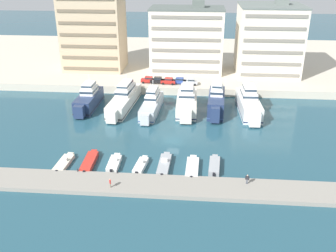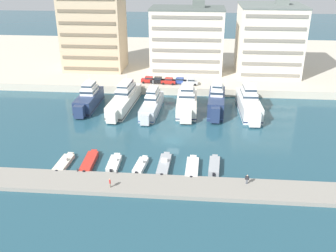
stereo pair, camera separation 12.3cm
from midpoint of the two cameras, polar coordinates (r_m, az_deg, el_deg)
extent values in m
plane|color=#234C5B|center=(77.71, 0.78, -2.22)|extent=(400.00, 400.00, 0.00)
cube|color=beige|center=(136.57, 2.73, 10.00)|extent=(180.00, 70.00, 2.11)
cube|color=gray|center=(62.22, -0.41, -9.19)|extent=(120.00, 6.17, 0.72)
cube|color=navy|center=(96.66, -11.90, 3.82)|extent=(4.40, 13.39, 3.47)
cube|color=navy|center=(89.93, -13.30, 2.17)|extent=(2.32, 2.12, 2.95)
cube|color=black|center=(97.05, -11.84, 3.19)|extent=(4.45, 13.52, 0.24)
cube|color=white|center=(96.74, -11.85, 5.40)|extent=(3.34, 5.65, 1.48)
cube|color=#233342|center=(96.69, -11.86, 5.48)|extent=(3.38, 5.71, 0.53)
cube|color=white|center=(96.32, -11.92, 6.15)|extent=(2.61, 4.41, 1.22)
cube|color=#233342|center=(96.29, -11.92, 6.22)|extent=(2.64, 4.45, 0.44)
cylinder|color=silver|center=(96.64, -11.85, 7.16)|extent=(0.16, 0.16, 1.80)
cube|color=navy|center=(103.29, -10.72, 4.79)|extent=(3.54, 0.97, 0.20)
cube|color=silver|center=(95.53, -6.60, 3.86)|extent=(5.76, 19.85, 3.21)
cube|color=silver|center=(85.96, -8.52, 1.43)|extent=(2.48, 2.28, 2.73)
cube|color=black|center=(95.89, -6.57, 3.27)|extent=(5.82, 20.05, 0.24)
cube|color=white|center=(96.04, -6.44, 5.53)|extent=(3.93, 8.46, 1.68)
cube|color=#233342|center=(95.99, -6.44, 5.62)|extent=(3.98, 8.55, 0.61)
cube|color=white|center=(95.59, -6.48, 6.34)|extent=(3.06, 6.60, 1.19)
cube|color=#233342|center=(95.56, -6.48, 6.41)|extent=(3.10, 6.67, 0.43)
cylinder|color=silver|center=(96.28, -6.32, 7.41)|extent=(0.16, 0.16, 1.80)
cube|color=silver|center=(105.06, -5.09, 5.42)|extent=(3.64, 1.18, 0.20)
cube|color=silver|center=(91.99, -2.44, 3.06)|extent=(4.48, 15.52, 2.82)
cube|color=silver|center=(84.25, -3.47, 1.03)|extent=(2.09, 1.92, 2.40)
cube|color=#334C7F|center=(92.32, -2.43, 2.53)|extent=(4.52, 15.67, 0.24)
cube|color=white|center=(92.28, -2.33, 4.58)|extent=(3.18, 6.59, 1.57)
cube|color=#233342|center=(92.23, -2.34, 4.68)|extent=(3.22, 6.66, 0.57)
cube|color=white|center=(91.81, -2.35, 5.42)|extent=(2.48, 5.14, 1.27)
cube|color=#233342|center=(91.77, -2.35, 5.49)|extent=(2.51, 5.19, 0.46)
cylinder|color=silver|center=(92.23, -2.26, 6.51)|extent=(0.16, 0.16, 1.80)
cube|color=silver|center=(99.69, -1.60, 4.39)|extent=(3.13, 1.07, 0.20)
cube|color=silver|center=(92.76, 2.91, 3.33)|extent=(5.04, 14.17, 3.12)
cube|color=silver|center=(85.18, 2.77, 1.43)|extent=(2.69, 2.46, 2.66)
cube|color=#192347|center=(93.13, 2.89, 2.75)|extent=(5.09, 14.31, 0.24)
cube|color=white|center=(92.94, 2.95, 4.92)|extent=(3.86, 5.98, 1.58)
cube|color=#233342|center=(92.89, 2.95, 5.01)|extent=(3.91, 6.04, 0.57)
cube|color=white|center=(92.48, 2.97, 5.76)|extent=(3.01, 4.66, 1.28)
cube|color=#233342|center=(92.44, 2.97, 5.83)|extent=(3.05, 4.71, 0.46)
cylinder|color=silver|center=(92.85, 3.00, 6.83)|extent=(0.16, 0.16, 1.80)
cube|color=silver|center=(100.04, 3.00, 4.49)|extent=(4.12, 0.96, 0.20)
cube|color=navy|center=(92.80, 7.42, 3.51)|extent=(4.68, 14.20, 4.18)
cube|color=navy|center=(85.45, 7.25, 1.74)|extent=(2.20, 2.02, 3.56)
cube|color=#334C7F|center=(93.28, 7.37, 2.73)|extent=(4.73, 14.35, 0.24)
cube|color=white|center=(92.83, 7.53, 5.38)|extent=(3.32, 6.05, 1.51)
cube|color=#233342|center=(92.78, 7.54, 5.47)|extent=(3.37, 6.11, 0.55)
cube|color=white|center=(92.39, 7.58, 6.20)|extent=(2.59, 4.72, 1.27)
cube|color=#233342|center=(92.35, 7.58, 6.28)|extent=(2.62, 4.77, 0.46)
cylinder|color=silver|center=(92.77, 7.65, 7.27)|extent=(0.16, 0.16, 1.80)
cube|color=navy|center=(100.11, 7.52, 4.50)|extent=(3.27, 1.11, 0.20)
cube|color=white|center=(93.53, 12.22, 3.13)|extent=(5.04, 16.08, 3.59)
cube|color=white|center=(85.31, 13.10, 1.01)|extent=(2.53, 2.32, 3.05)
cube|color=#192347|center=(93.95, 12.15, 2.46)|extent=(5.09, 16.24, 0.24)
cube|color=white|center=(93.78, 12.25, 4.84)|extent=(3.72, 6.81, 1.51)
cube|color=#233342|center=(93.73, 12.25, 4.93)|extent=(3.77, 6.88, 0.54)
cube|color=white|center=(93.32, 12.32, 5.67)|extent=(2.90, 5.31, 1.37)
cube|color=#233342|center=(93.28, 12.33, 5.75)|extent=(2.94, 5.37, 0.49)
cylinder|color=silver|center=(93.79, 12.32, 6.79)|extent=(0.16, 0.16, 1.80)
cube|color=white|center=(101.60, 11.48, 4.42)|extent=(3.82, 1.04, 0.20)
cube|color=beige|center=(71.19, -15.58, -5.51)|extent=(2.31, 6.02, 0.73)
cube|color=beige|center=(73.89, -14.61, -4.24)|extent=(1.16, 0.97, 0.62)
cube|color=silver|center=(71.25, -15.50, -4.90)|extent=(1.15, 0.65, 0.51)
cube|color=#283847|center=(71.44, -15.43, -4.74)|extent=(1.02, 0.13, 0.31)
cube|color=black|center=(68.65, -16.57, -6.68)|extent=(0.37, 0.30, 0.60)
cube|color=red|center=(70.24, -11.89, -5.43)|extent=(2.19, 7.12, 0.94)
cube|color=red|center=(73.56, -11.16, -3.93)|extent=(1.11, 0.92, 0.80)
cube|color=black|center=(67.09, -12.66, -6.88)|extent=(0.37, 0.29, 0.60)
cube|color=white|center=(69.04, -8.19, -5.70)|extent=(2.11, 5.21, 0.91)
cube|color=white|center=(71.58, -7.72, -4.52)|extent=(1.12, 0.93, 0.77)
cube|color=silver|center=(69.05, -8.16, -5.07)|extent=(1.12, 0.62, 0.40)
cube|color=#283847|center=(69.26, -8.12, -4.92)|extent=(1.01, 0.10, 0.24)
cube|color=black|center=(66.64, -8.67, -6.77)|extent=(0.37, 0.29, 0.60)
cube|color=white|center=(67.89, -4.16, -6.08)|extent=(2.32, 5.42, 0.86)
cube|color=white|center=(70.37, -3.52, -4.89)|extent=(1.03, 0.88, 0.73)
cube|color=silver|center=(67.88, -4.09, -5.42)|extent=(1.01, 0.71, 0.49)
cube|color=#283847|center=(68.08, -4.03, -5.25)|extent=(0.86, 0.18, 0.30)
cube|color=black|center=(65.51, -4.83, -7.18)|extent=(0.39, 0.32, 0.60)
cube|color=#9EA3A8|center=(67.90, -0.55, -5.98)|extent=(2.21, 7.12, 0.91)
cube|color=#9EA3A8|center=(71.29, -0.16, -4.40)|extent=(1.12, 0.93, 0.78)
cube|color=silver|center=(67.98, -0.50, -5.21)|extent=(1.11, 0.63, 0.60)
cube|color=#283847|center=(68.18, -0.47, -5.03)|extent=(1.00, 0.11, 0.36)
cube|color=black|center=(64.67, -0.97, -7.51)|extent=(0.37, 0.29, 0.60)
cube|color=white|center=(67.21, 3.75, -6.40)|extent=(2.37, 6.63, 0.87)
cube|color=white|center=(70.43, 3.92, -4.87)|extent=(1.23, 1.02, 0.74)
cube|color=black|center=(64.17, 3.58, -7.86)|extent=(0.37, 0.29, 0.60)
cube|color=#9EA3A8|center=(67.86, 7.10, -6.12)|extent=(2.24, 5.83, 1.10)
cube|color=#9EA3A8|center=(70.67, 7.21, -4.80)|extent=(1.07, 0.90, 0.93)
cube|color=black|center=(65.17, 7.00, -7.34)|extent=(0.38, 0.30, 0.60)
cube|color=red|center=(107.15, -2.96, 6.96)|extent=(4.12, 1.76, 0.80)
cube|color=red|center=(106.91, -2.89, 7.33)|extent=(2.12, 1.59, 0.68)
cube|color=#1E2833|center=(106.91, -2.89, 7.33)|extent=(2.08, 1.61, 0.37)
cylinder|color=black|center=(106.67, -3.75, 6.63)|extent=(0.64, 0.23, 0.64)
cylinder|color=black|center=(108.27, -3.61, 6.90)|extent=(0.64, 0.23, 0.64)
cylinder|color=black|center=(106.28, -2.30, 6.60)|extent=(0.64, 0.23, 0.64)
cylinder|color=black|center=(107.88, -2.18, 6.87)|extent=(0.64, 0.23, 0.64)
cube|color=black|center=(106.68, -1.57, 6.90)|extent=(4.13, 1.78, 0.80)
cube|color=black|center=(106.44, -1.49, 7.28)|extent=(2.13, 1.60, 0.68)
cube|color=#1E2833|center=(106.44, -1.49, 7.28)|extent=(2.09, 1.62, 0.37)
cylinder|color=black|center=(106.18, -2.35, 6.58)|extent=(0.64, 0.23, 0.64)
cylinder|color=black|center=(107.78, -2.22, 6.85)|extent=(0.64, 0.23, 0.64)
cylinder|color=black|center=(105.83, -0.89, 6.54)|extent=(0.64, 0.23, 0.64)
cylinder|color=black|center=(107.44, -0.78, 6.81)|extent=(0.64, 0.23, 0.64)
cube|color=red|center=(105.96, 0.10, 6.79)|extent=(4.23, 2.04, 0.80)
cube|color=red|center=(105.71, 0.18, 7.17)|extent=(2.22, 1.73, 0.68)
cube|color=#1E2833|center=(105.71, 0.18, 7.17)|extent=(2.18, 1.74, 0.37)
cylinder|color=black|center=(105.51, -0.70, 6.48)|extent=(0.66, 0.27, 0.64)
cylinder|color=black|center=(107.10, -0.54, 6.76)|extent=(0.66, 0.27, 0.64)
cylinder|color=black|center=(105.07, 0.76, 6.41)|extent=(0.66, 0.27, 0.64)
cylinder|color=black|center=(106.67, 0.90, 6.68)|extent=(0.66, 0.27, 0.64)
cube|color=#28428E|center=(106.08, 1.78, 6.80)|extent=(4.23, 2.05, 0.80)
cube|color=#28428E|center=(105.84, 1.86, 7.18)|extent=(2.23, 1.74, 0.68)
cube|color=#1E2833|center=(105.84, 1.86, 7.18)|extent=(2.19, 1.75, 0.37)
cylinder|color=black|center=(105.59, 0.98, 6.50)|extent=(0.66, 0.28, 0.64)
cylinder|color=black|center=(107.19, 1.12, 6.77)|extent=(0.66, 0.28, 0.64)
cylinder|color=black|center=(105.23, 2.44, 6.41)|extent=(0.66, 0.28, 0.64)
cylinder|color=black|center=(106.83, 2.56, 6.69)|extent=(0.66, 0.28, 0.64)
cube|color=#B7BCC1|center=(105.48, 3.46, 6.66)|extent=(4.12, 1.75, 0.80)
cube|color=#B7BCC1|center=(105.25, 3.55, 7.04)|extent=(2.12, 1.58, 0.68)
cube|color=#1E2833|center=(105.25, 3.55, 7.04)|extent=(2.08, 1.60, 0.37)
cylinder|color=black|center=(104.84, 2.69, 6.34)|extent=(0.64, 0.23, 0.64)
cylinder|color=black|center=(106.46, 2.74, 6.62)|extent=(0.64, 0.23, 0.64)
cylinder|color=black|center=(104.75, 4.17, 6.29)|extent=(0.64, 0.23, 0.64)
cylinder|color=black|center=(106.37, 4.20, 6.57)|extent=(0.64, 0.23, 0.64)
cube|color=#C6AD89|center=(121.62, -11.19, 14.02)|extent=(18.28, 13.20, 23.68)
cube|color=#6D5F4B|center=(117.54, -11.65, 8.55)|extent=(16.82, 0.24, 0.90)
cube|color=#6D5F4B|center=(116.70, -11.79, 10.15)|extent=(16.82, 0.24, 0.90)
cube|color=#6D5F4B|center=(115.95, -11.94, 11.77)|extent=(16.82, 0.24, 0.90)
cube|color=#6D5F4B|center=(115.29, -12.08, 13.41)|extent=(16.82, 0.24, 0.90)
cube|color=#6D5F4B|center=(114.73, -12.23, 15.06)|extent=(16.82, 0.24, 0.90)
cube|color=#6D5F4B|center=(114.27, -12.39, 16.73)|extent=(16.82, 0.24, 0.90)
cube|color=silver|center=(117.49, 2.93, 12.88)|extent=(21.62, 13.10, 18.80)
cube|color=gray|center=(112.88, 2.71, 8.31)|extent=(19.89, 0.24, 0.90)
cube|color=gray|center=(112.06, 2.74, 9.85)|extent=(19.89, 0.24, 0.90)
cube|color=gray|center=(111.33, 2.77, 11.42)|extent=(19.89, 0.24, 0.90)
cube|color=gray|center=(110.67, 2.81, 13.00)|extent=(19.89, 0.24, 0.90)
cube|color=gray|center=(110.10, 2.84, 14.60)|extent=(19.89, 0.24, 0.90)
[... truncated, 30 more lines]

